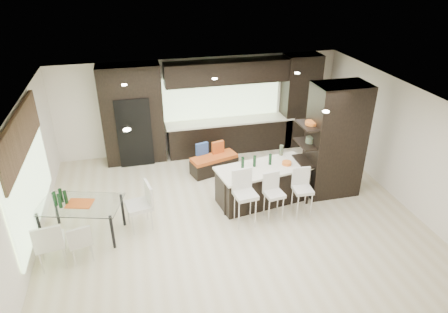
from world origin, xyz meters
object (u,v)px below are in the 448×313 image
object	(u,v)px
floor_vase	(280,166)
chair_near	(80,242)
kitchen_island	(263,184)
stool_right	(302,198)
dining_table	(83,220)
chair_far	(51,245)
chair_end	(139,209)
stool_mid	(274,202)
stool_left	(245,204)
bench	(214,164)

from	to	relation	value
floor_vase	chair_near	world-z (taller)	floor_vase
kitchen_island	stool_right	bearing A→B (deg)	-58.42
dining_table	chair_far	distance (m)	0.93
dining_table	chair_end	size ratio (longest dim) A/B	1.70
stool_mid	dining_table	bearing A→B (deg)	166.63
kitchen_island	stool_mid	xyz separation A→B (m)	(0.00, -0.75, -0.01)
kitchen_island	chair_far	xyz separation A→B (m)	(-4.47, -1.16, 0.02)
stool_mid	chair_end	world-z (taller)	chair_end
stool_left	stool_mid	distance (m)	0.66
stool_left	stool_mid	size ratio (longest dim) A/B	1.15
chair_end	chair_near	bearing A→B (deg)	112.01
stool_right	chair_far	xyz separation A→B (m)	(-5.12, -0.41, 0.02)
bench	dining_table	size ratio (longest dim) A/B	0.77
stool_mid	chair_near	world-z (taller)	stool_mid
stool_left	stool_right	bearing A→B (deg)	-5.28
stool_left	stool_mid	world-z (taller)	stool_left
stool_mid	bench	world-z (taller)	stool_mid
chair_far	chair_end	distance (m)	1.81
stool_mid	dining_table	xyz separation A→B (m)	(-3.97, 0.37, -0.05)
stool_right	bench	bearing A→B (deg)	125.44
kitchen_island	stool_mid	distance (m)	0.75
stool_right	bench	distance (m)	2.77
stool_left	dining_table	xyz separation A→B (m)	(-3.31, 0.40, -0.12)
bench	stool_left	bearing A→B (deg)	-102.66
chair_far	stool_left	bearing A→B (deg)	-2.60
chair_near	chair_end	distance (m)	1.36
bench	floor_vase	distance (m)	1.82
chair_near	chair_end	world-z (taller)	chair_end
stool_left	stool_right	size ratio (longest dim) A/B	1.13
kitchen_island	chair_near	world-z (taller)	kitchen_island
chair_near	chair_far	xyz separation A→B (m)	(-0.50, -0.04, 0.08)
kitchen_island	dining_table	size ratio (longest dim) A/B	1.33
floor_vase	chair_end	distance (m)	3.55
bench	dining_table	bearing A→B (deg)	-164.45
chair_near	chair_far	size ratio (longest dim) A/B	0.84
floor_vase	bench	bearing A→B (deg)	142.13
stool_right	chair_near	bearing A→B (deg)	-171.95
floor_vase	chair_near	size ratio (longest dim) A/B	1.47
stool_mid	dining_table	size ratio (longest dim) A/B	0.55
stool_left	chair_near	distance (m)	3.33
stool_mid	chair_near	bearing A→B (deg)	177.27
stool_left	chair_end	distance (m)	2.22
stool_mid	stool_right	xyz separation A→B (m)	(0.65, -0.00, 0.01)
stool_right	dining_table	xyz separation A→B (m)	(-4.62, 0.37, -0.06)
stool_right	floor_vase	size ratio (longest dim) A/B	0.78
stool_mid	chair_far	world-z (taller)	chair_far
stool_left	bench	xyz separation A→B (m)	(-0.15, 2.37, -0.27)
kitchen_island	stool_mid	size ratio (longest dim) A/B	2.43
chair_end	stool_left	bearing A→B (deg)	-111.47
chair_end	kitchen_island	bearing A→B (deg)	-93.46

